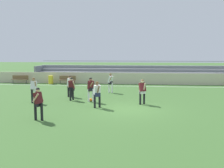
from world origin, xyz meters
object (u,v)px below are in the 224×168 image
soccer_ball (91,100)px  trash_bin (51,80)px  player_white_wide_right (97,92)px  bench_far_left (67,79)px  player_dark_overlapping (72,87)px  player_white_trailing_run (34,88)px  player_white_pressing_high (70,84)px  player_dark_wide_left (38,101)px  bench_near_wall_gap (20,79)px  player_dark_challenging (91,87)px  player_dark_on_ball (142,90)px  player_white_dropping_back (111,81)px  bleacher_stand (152,73)px

soccer_ball → trash_bin: bearing=123.1°
player_white_wide_right → bench_far_left: bearing=114.0°
player_dark_overlapping → player_white_trailing_run: size_ratio=0.95×
player_white_pressing_high → player_dark_wide_left: size_ratio=1.00×
bench_far_left → soccer_ball: size_ratio=8.18×
player_dark_wide_left → bench_far_left: bearing=100.5°
trash_bin → player_dark_overlapping: (4.79, -9.24, 0.49)m
bench_far_left → bench_near_wall_gap: 5.32m
player_dark_challenging → player_white_wide_right: (0.74, -1.84, -0.04)m
trash_bin → soccer_ball: trash_bin is taller
player_white_wide_right → player_white_trailing_run: bearing=165.8°
player_dark_on_ball → player_dark_challenging: bearing=171.6°
player_white_dropping_back → player_dark_wide_left: player_white_dropping_back is taller
bench_near_wall_gap → player_dark_wide_left: 16.77m
trash_bin → player_white_dropping_back: (7.13, -5.52, 0.52)m
player_white_wide_right → soccer_ball: (-0.77, 1.98, -0.84)m
trash_bin → player_dark_wide_left: bearing=-72.7°
bench_near_wall_gap → player_dark_overlapping: 12.38m
player_dark_overlapping → player_dark_challenging: bearing=-16.7°
player_white_dropping_back → trash_bin: bearing=142.3°
bench_far_left → player_white_wide_right: 12.60m
player_dark_wide_left → player_dark_challenging: bearing=71.9°
player_white_pressing_high → player_dark_on_ball: (5.40, -2.30, 0.00)m
bleacher_stand → player_white_trailing_run: bearing=-121.9°
player_dark_on_ball → player_white_trailing_run: bearing=-178.4°
player_dark_overlapping → soccer_ball: player_dark_overlapping is taller
player_white_pressing_high → player_white_wide_right: bearing=-53.6°
bleacher_stand → player_white_pressing_high: bearing=-121.1°
player_dark_challenging → player_dark_wide_left: (-1.65, -5.04, -0.03)m
bench_far_left → bench_near_wall_gap: bearing=180.0°
player_white_pressing_high → bench_far_left: bearing=107.3°
bleacher_stand → player_dark_challenging: (-4.80, -12.94, -0.02)m
player_white_trailing_run → player_white_pressing_high: bearing=54.7°
bleacher_stand → player_dark_on_ball: bearing=-95.6°
bench_far_left → bench_near_wall_gap: same height
bench_far_left → soccer_ball: bench_far_left is taller
bench_near_wall_gap → player_white_dropping_back: bearing=-27.4°
bleacher_stand → player_white_wide_right: size_ratio=17.01×
player_dark_overlapping → player_dark_on_ball: player_dark_on_ball is taller
bleacher_stand → player_dark_wide_left: bleacher_stand is taller
player_white_trailing_run → trash_bin: bearing=103.7°
player_dark_challenging → soccer_ball: bearing=103.6°
player_dark_overlapping → player_white_dropping_back: size_ratio=0.98×
bleacher_stand → soccer_ball: bearing=-110.7°
player_dark_wide_left → player_dark_overlapping: bearing=87.9°
bleacher_stand → player_dark_overlapping: bearing=-116.6°
bench_near_wall_gap → player_white_pressing_high: 11.07m
player_dark_overlapping → player_white_dropping_back: bearing=57.8°
player_dark_wide_left → bench_near_wall_gap: bearing=118.7°
player_dark_challenging → player_white_trailing_run: size_ratio=0.99×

